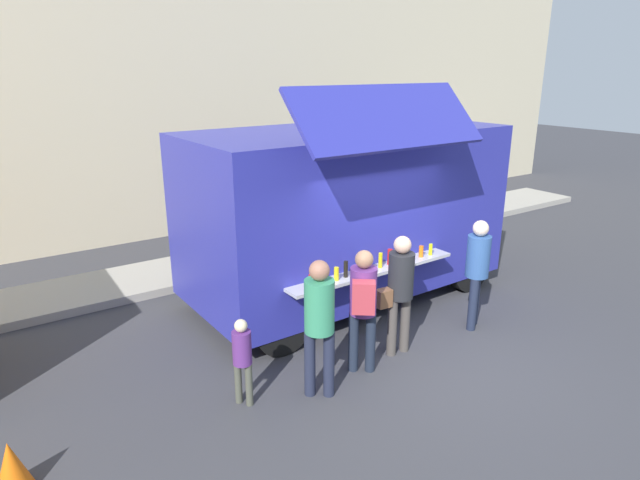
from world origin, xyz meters
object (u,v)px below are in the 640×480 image
at_px(customer_mid_with_backpack, 363,300).
at_px(customer_extra_browsing, 477,265).
at_px(traffic_cone_orange, 12,467).
at_px(food_truck_main, 346,209).
at_px(customer_front_ordering, 400,286).
at_px(trash_bin, 421,211).
at_px(customer_rear_waiting, 319,317).
at_px(child_near_queue, 242,354).

xyz_separation_m(customer_mid_with_backpack, customer_extra_browsing, (2.30, 0.07, -0.01)).
relative_size(traffic_cone_orange, customer_extra_browsing, 0.31).
bearing_deg(food_truck_main, customer_mid_with_backpack, -122.96).
bearing_deg(food_truck_main, customer_front_ordering, -107.68).
bearing_deg(food_truck_main, customer_extra_browsing, -67.26).
relative_size(trash_bin, customer_rear_waiting, 0.53).
xyz_separation_m(traffic_cone_orange, trash_bin, (9.62, 4.31, 0.20)).
distance_m(traffic_cone_orange, trash_bin, 10.54).
distance_m(food_truck_main, customer_front_ordering, 2.23).
bearing_deg(child_near_queue, food_truck_main, -0.34).
distance_m(food_truck_main, customer_extra_browsing, 2.39).
relative_size(customer_front_ordering, child_near_queue, 1.55).
xyz_separation_m(customer_rear_waiting, customer_extra_browsing, (3.07, 0.19, -0.03)).
height_order(customer_mid_with_backpack, customer_extra_browsing, customer_extra_browsing).
bearing_deg(trash_bin, customer_extra_browsing, -125.58).
xyz_separation_m(trash_bin, customer_mid_with_backpack, (-5.48, -4.51, 0.58)).
xyz_separation_m(food_truck_main, traffic_cone_orange, (-5.50, -1.99, -1.35)).
relative_size(food_truck_main, customer_extra_browsing, 3.12).
bearing_deg(customer_mid_with_backpack, traffic_cone_orange, 125.26).
height_order(traffic_cone_orange, customer_mid_with_backpack, customer_mid_with_backpack).
xyz_separation_m(customer_extra_browsing, child_near_queue, (-3.94, 0.17, -0.37)).
xyz_separation_m(traffic_cone_orange, child_near_queue, (2.50, 0.04, 0.40)).
bearing_deg(customer_extra_browsing, child_near_queue, 54.62).
height_order(traffic_cone_orange, customer_front_ordering, customer_front_ordering).
bearing_deg(trash_bin, child_near_queue, -149.02).
bearing_deg(child_near_queue, traffic_cone_orange, 147.45).
xyz_separation_m(traffic_cone_orange, customer_rear_waiting, (3.37, -0.33, 0.80)).
bearing_deg(food_truck_main, customer_rear_waiting, -133.79).
distance_m(traffic_cone_orange, customer_front_ordering, 4.95).
bearing_deg(child_near_queue, trash_bin, -2.40).
relative_size(trash_bin, child_near_queue, 0.84).
xyz_separation_m(food_truck_main, customer_rear_waiting, (-2.13, -2.31, -0.55)).
distance_m(customer_mid_with_backpack, child_near_queue, 1.70).
distance_m(traffic_cone_orange, customer_mid_with_backpack, 4.22).
xyz_separation_m(customer_front_ordering, child_near_queue, (-2.38, 0.12, -0.37)).
xyz_separation_m(customer_front_ordering, customer_rear_waiting, (-1.52, -0.24, 0.03)).
bearing_deg(traffic_cone_orange, customer_extra_browsing, -1.19).
bearing_deg(customer_front_ordering, customer_extra_browsing, -87.89).
bearing_deg(customer_rear_waiting, customer_front_ordering, -43.41).
xyz_separation_m(trash_bin, customer_extra_browsing, (-3.18, -4.44, 0.57)).
bearing_deg(trash_bin, customer_rear_waiting, -143.44).
height_order(traffic_cone_orange, customer_rear_waiting, customer_rear_waiting).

